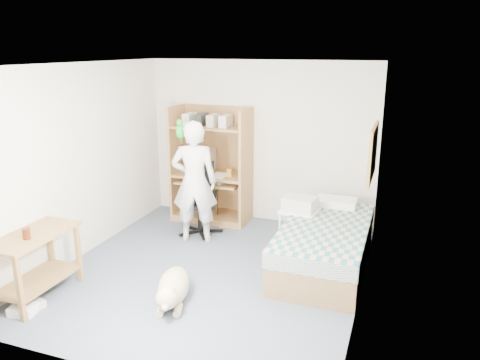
{
  "coord_description": "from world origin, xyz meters",
  "views": [
    {
      "loc": [
        2.13,
        -4.83,
        2.68
      ],
      "look_at": [
        0.19,
        0.55,
        1.05
      ],
      "focal_mm": 35.0,
      "sensor_mm": 36.0,
      "label": 1
    }
  ],
  "objects": [
    {
      "name": "printer",
      "position": [
        0.88,
        1.0,
        0.67
      ],
      "size": [
        0.46,
        0.37,
        0.18
      ],
      "primitive_type": "cube",
      "rotation": [
        0.0,
        0.0,
        -0.13
      ],
      "color": "beige",
      "rests_on": "printer_cart"
    },
    {
      "name": "parrot",
      "position": [
        -0.79,
        0.85,
        1.58
      ],
      "size": [
        0.13,
        0.22,
        0.35
      ],
      "rotation": [
        0.0,
        0.0,
        0.31
      ],
      "color": "#12801A",
      "rests_on": "person"
    },
    {
      "name": "keyboard",
      "position": [
        -0.68,
        1.58,
        0.67
      ],
      "size": [
        0.47,
        0.22,
        0.03
      ],
      "primitive_type": "cube",
      "rotation": [
        0.0,
        0.0,
        -0.15
      ],
      "color": "beige",
      "rests_on": "computer_hutch"
    },
    {
      "name": "dog",
      "position": [
        -0.1,
        -0.8,
        0.17
      ],
      "size": [
        0.53,
        1.01,
        0.39
      ],
      "rotation": [
        0.0,
        0.0,
        0.31
      ],
      "color": "tan",
      "rests_on": "floor"
    },
    {
      "name": "drink_glass",
      "position": [
        -1.5,
        -1.33,
        0.81
      ],
      "size": [
        0.08,
        0.08,
        0.12
      ],
      "primitive_type": "cylinder",
      "color": "#421A0A",
      "rests_on": "side_desk"
    },
    {
      "name": "wall_back",
      "position": [
        0.0,
        2.0,
        1.25
      ],
      "size": [
        3.6,
        0.02,
        2.5
      ],
      "primitive_type": "cube",
      "color": "beige",
      "rests_on": "floor"
    },
    {
      "name": "printer_cart",
      "position": [
        0.88,
        1.0,
        0.38
      ],
      "size": [
        0.53,
        0.45,
        0.58
      ],
      "rotation": [
        0.0,
        0.0,
        -0.13
      ],
      "color": "white",
      "rests_on": "floor"
    },
    {
      "name": "side_desk",
      "position": [
        -1.55,
        -1.2,
        0.49
      ],
      "size": [
        0.5,
        1.0,
        0.75
      ],
      "color": "brown",
      "rests_on": "floor"
    },
    {
      "name": "wall_right",
      "position": [
        1.8,
        0.0,
        1.25
      ],
      "size": [
        0.02,
        4.0,
        2.5
      ],
      "primitive_type": "cube",
      "color": "beige",
      "rests_on": "floor"
    },
    {
      "name": "floor",
      "position": [
        0.0,
        0.0,
        0.0
      ],
      "size": [
        4.0,
        4.0,
        0.0
      ],
      "primitive_type": "plane",
      "color": "#45515D",
      "rests_on": "ground"
    },
    {
      "name": "bed",
      "position": [
        1.3,
        0.62,
        0.29
      ],
      "size": [
        1.02,
        2.02,
        0.66
      ],
      "color": "brown",
      "rests_on": "floor"
    },
    {
      "name": "pencil_cup",
      "position": [
        -0.38,
        1.65,
        0.82
      ],
      "size": [
        0.08,
        0.08,
        0.12
      ],
      "primitive_type": "cylinder",
      "color": "gold",
      "rests_on": "computer_hutch"
    },
    {
      "name": "floor_box_a",
      "position": [
        -1.45,
        -1.55,
        0.05
      ],
      "size": [
        0.29,
        0.25,
        0.1
      ],
      "primitive_type": "cube",
      "rotation": [
        0.0,
        0.0,
        0.21
      ],
      "color": "white",
      "rests_on": "floor"
    },
    {
      "name": "corkboard",
      "position": [
        1.77,
        0.9,
        1.45
      ],
      "size": [
        0.04,
        0.94,
        0.66
      ],
      "color": "#9D7446",
      "rests_on": "wall_right"
    },
    {
      "name": "floor_box_b",
      "position": [
        -1.44,
        -1.44,
        0.04
      ],
      "size": [
        0.22,
        0.25,
        0.08
      ],
      "primitive_type": "cube",
      "rotation": [
        0.0,
        0.0,
        -0.2
      ],
      "color": "beige",
      "rests_on": "floor"
    },
    {
      "name": "wall_left",
      "position": [
        -1.8,
        0.0,
        1.25
      ],
      "size": [
        0.02,
        4.0,
        2.5
      ],
      "primitive_type": "cube",
      "color": "beige",
      "rests_on": "floor"
    },
    {
      "name": "computer_hutch",
      "position": [
        -0.7,
        1.74,
        0.82
      ],
      "size": [
        1.2,
        0.63,
        1.8
      ],
      "color": "olive",
      "rests_on": "floor"
    },
    {
      "name": "office_chair",
      "position": [
        -0.66,
        1.14,
        0.37
      ],
      "size": [
        0.59,
        0.6,
        1.04
      ],
      "rotation": [
        0.0,
        0.0,
        0.31
      ],
      "color": "black",
      "rests_on": "floor"
    },
    {
      "name": "ceiling",
      "position": [
        0.0,
        0.0,
        2.5
      ],
      "size": [
        3.6,
        4.0,
        0.02
      ],
      "primitive_type": "cube",
      "color": "white",
      "rests_on": "wall_back"
    },
    {
      "name": "person",
      "position": [
        -0.59,
        0.84,
        0.87
      ],
      "size": [
        0.73,
        0.59,
        1.73
      ],
      "primitive_type": "imported",
      "rotation": [
        0.0,
        0.0,
        3.45
      ],
      "color": "silver",
      "rests_on": "floor"
    },
    {
      "name": "crt_monitor",
      "position": [
        -0.9,
        1.75,
        0.95
      ],
      "size": [
        0.38,
        0.41,
        0.35
      ],
      "rotation": [
        0.0,
        0.0,
        0.03
      ],
      "color": "beige",
      "rests_on": "computer_hutch"
    }
  ]
}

